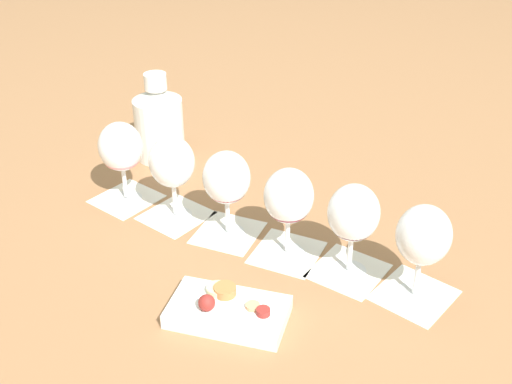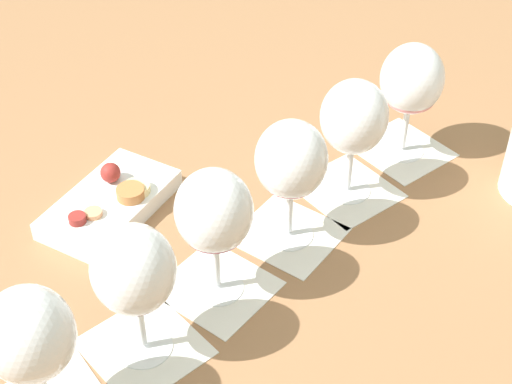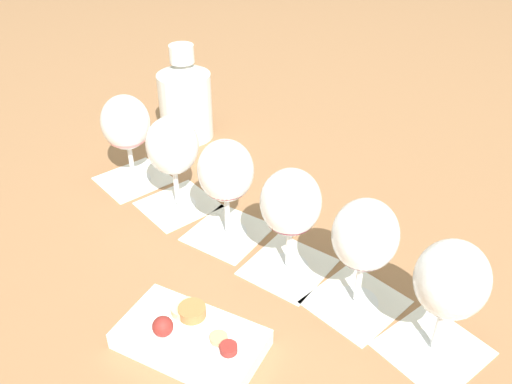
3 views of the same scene
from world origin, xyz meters
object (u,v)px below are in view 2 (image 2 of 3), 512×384
object	(u,v)px
wine_glass_2	(291,165)
wine_glass_0	(411,84)
snack_dish	(111,202)
wine_glass_1	(354,122)
wine_glass_3	(214,216)
wine_glass_4	(134,275)
wine_glass_5	(30,340)

from	to	relation	value
wine_glass_2	wine_glass_0	bearing A→B (deg)	164.08
wine_glass_0	snack_dish	world-z (taller)	wine_glass_0
wine_glass_1	wine_glass_3	distance (m)	0.24
wine_glass_0	wine_glass_3	size ratio (longest dim) A/B	1.00
wine_glass_0	wine_glass_4	bearing A→B (deg)	-15.32
wine_glass_1	wine_glass_4	world-z (taller)	same
wine_glass_4	snack_dish	distance (m)	0.25
wine_glass_2	wine_glass_3	distance (m)	0.12
wine_glass_0	wine_glass_3	xyz separation A→B (m)	(0.34, -0.10, -0.00)
wine_glass_3	wine_glass_4	xyz separation A→B (m)	(0.11, -0.03, -0.00)
wine_glass_1	wine_glass_5	size ratio (longest dim) A/B	1.00
wine_glass_5	snack_dish	distance (m)	0.31
wine_glass_0	wine_glass_2	bearing A→B (deg)	-15.92
wine_glass_0	wine_glass_4	size ratio (longest dim) A/B	1.00
wine_glass_0	wine_glass_4	distance (m)	0.47
wine_glass_5	wine_glass_1	bearing A→B (deg)	164.19
wine_glass_1	wine_glass_4	xyz separation A→B (m)	(0.34, -0.09, -0.00)
wine_glass_1	wine_glass_2	xyz separation A→B (m)	(0.11, -0.03, -0.00)
wine_glass_4	wine_glass_5	distance (m)	0.11
wine_glass_3	wine_glass_5	size ratio (longest dim) A/B	1.00
wine_glass_2	wine_glass_5	world-z (taller)	same
wine_glass_2	snack_dish	distance (m)	0.25
wine_glass_1	wine_glass_3	xyz separation A→B (m)	(0.23, -0.06, -0.00)
wine_glass_0	snack_dish	bearing A→B (deg)	-44.22
wine_glass_5	wine_glass_4	bearing A→B (deg)	161.64
wine_glass_3	wine_glass_5	bearing A→B (deg)	-15.82
wine_glass_4	wine_glass_5	bearing A→B (deg)	-18.36
wine_glass_2	wine_glass_4	world-z (taller)	same
wine_glass_1	snack_dish	world-z (taller)	wine_glass_1
wine_glass_1	snack_dish	bearing A→B (deg)	-54.94
wine_glass_1	snack_dish	xyz separation A→B (m)	(0.17, -0.25, -0.09)
wine_glass_0	snack_dish	xyz separation A→B (m)	(0.29, -0.28, -0.09)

